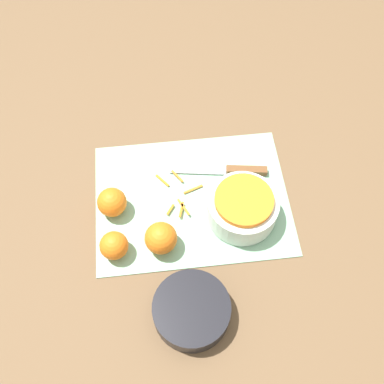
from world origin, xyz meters
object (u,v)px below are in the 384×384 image
object	(u,v)px
bowl_dark	(192,310)
bowl_speckled	(243,207)
orange_right	(161,238)
orange_back	(114,246)
knife	(236,170)
orange_left	(112,202)

from	to	relation	value
bowl_dark	bowl_speckled	bearing A→B (deg)	-123.12
orange_right	orange_back	distance (m)	0.11
bowl_speckled	knife	distance (m)	0.13
bowl_dark	knife	xyz separation A→B (m)	(-0.15, -0.35, -0.01)
knife	orange_right	size ratio (longest dim) A/B	3.31
bowl_speckled	orange_left	size ratio (longest dim) A/B	2.36
orange_left	orange_back	world-z (taller)	orange_left
bowl_dark	orange_right	world-z (taller)	orange_right
bowl_speckled	bowl_dark	distance (m)	0.27
orange_left	knife	bearing A→B (deg)	-166.61
bowl_dark	orange_back	size ratio (longest dim) A/B	2.52
bowl_speckled	bowl_dark	world-z (taller)	bowl_speckled
bowl_speckled	orange_back	bearing A→B (deg)	11.40
bowl_dark	orange_right	distance (m)	0.18
orange_back	knife	bearing A→B (deg)	-149.15
knife	bowl_speckled	bearing A→B (deg)	95.64
orange_left	orange_right	distance (m)	0.15
orange_right	bowl_dark	bearing A→B (deg)	107.13
bowl_dark	orange_left	bearing A→B (deg)	-59.67
orange_left	orange_right	bearing A→B (deg)	135.51
bowl_dark	orange_left	world-z (taller)	orange_left
knife	orange_left	distance (m)	0.32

